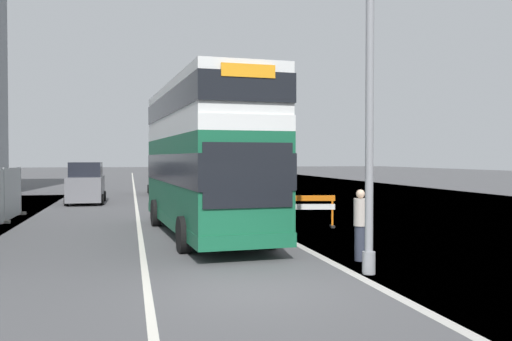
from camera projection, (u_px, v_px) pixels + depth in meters
ground at (276, 289)px, 10.96m from camera, size 140.00×280.00×0.10m
double_decker_bus at (204, 156)px, 18.21m from camera, size 3.31×10.68×4.97m
lamppost_foreground at (370, 68)px, 12.05m from camera, size 0.29×0.70×9.59m
roadworks_barrier at (309, 207)px, 20.19m from camera, size 1.93×0.81×1.19m
car_oncoming_near at (86, 184)px, 30.83m from camera, size 2.04×4.40×2.31m
car_receding_mid at (162, 179)px, 38.82m from camera, size 2.01×3.98×2.29m
pedestrian_at_kerb at (360, 225)px, 13.69m from camera, size 0.34×0.34×1.78m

